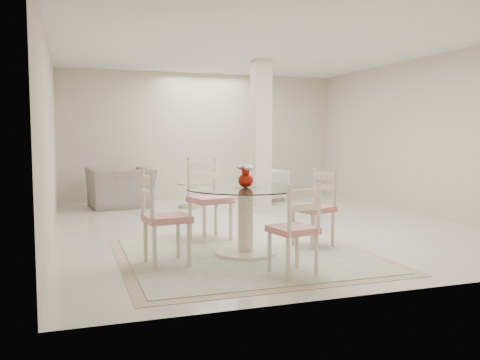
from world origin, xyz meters
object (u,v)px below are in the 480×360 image
object	(u,v)px
dining_table	(246,221)
dining_chair_west	(160,211)
red_vase	(246,176)
dining_chair_south	(297,223)
dining_chair_north	(207,192)
recliner_taupe	(121,188)
column	(261,137)
dining_chair_east	(317,202)
side_table	(189,196)
armchair_white	(266,185)

from	to	relation	value
dining_table	dining_chair_west	xyz separation A→B (m)	(-1.01, -0.17, 0.19)
red_vase	dining_chair_south	size ratio (longest dim) A/B	0.26
dining_table	dining_chair_north	bearing A→B (deg)	100.08
dining_chair_south	recliner_taupe	xyz separation A→B (m)	(-1.14, 5.46, -0.15)
dining_chair_north	dining_chair_south	xyz separation A→B (m)	(0.35, -2.01, -0.10)
dining_chair_south	dining_chair_north	bearing A→B (deg)	-89.78
column	dining_chair_north	distance (m)	2.69
dining_table	recliner_taupe	size ratio (longest dim) A/B	1.16
dining_chair_east	dining_chair_north	size ratio (longest dim) A/B	0.88
dining_chair_south	side_table	distance (m)	5.06
dining_chair_east	armchair_white	xyz separation A→B (m)	(1.02, 4.30, -0.22)
column	armchair_white	world-z (taller)	column
dining_table	red_vase	size ratio (longest dim) A/B	5.12
armchair_white	dining_table	bearing A→B (deg)	54.64
dining_chair_east	recliner_taupe	size ratio (longest dim) A/B	0.90
red_vase	armchair_white	size ratio (longest dim) A/B	0.36
recliner_taupe	armchair_white	world-z (taller)	recliner_taupe
dining_table	recliner_taupe	xyz separation A→B (m)	(-0.97, 4.46, -0.02)
dining_chair_north	dining_chair_west	world-z (taller)	dining_chair_north
column	side_table	size ratio (longest dim) A/B	5.75
dining_table	armchair_white	distance (m)	4.92
dining_chair_west	armchair_white	bearing A→B (deg)	-39.27
column	dining_chair_north	size ratio (longest dim) A/B	2.26
side_table	dining_chair_west	bearing A→B (deg)	-106.91
recliner_taupe	side_table	xyz separation A→B (m)	(1.24, -0.41, -0.16)
dining_table	dining_chair_west	bearing A→B (deg)	-170.47
dining_chair_north	armchair_white	distance (m)	4.12
dining_chair_north	recliner_taupe	bearing A→B (deg)	89.13
armchair_white	dining_chair_west	bearing A→B (deg)	45.83
recliner_taupe	armchair_white	bearing A→B (deg)	173.11
dining_table	dining_chair_east	distance (m)	1.03
dining_table	dining_chair_south	world-z (taller)	dining_chair_south
dining_chair_north	side_table	xyz separation A→B (m)	(0.45, 3.04, -0.41)
armchair_white	red_vase	bearing A→B (deg)	54.65
dining_chair_east	armchair_white	world-z (taller)	dining_chair_east
red_vase	armchair_white	distance (m)	4.95
dining_chair_west	dining_table	bearing A→B (deg)	-86.68
red_vase	side_table	xyz separation A→B (m)	(0.27, 4.05, -0.69)
dining_chair_west	armchair_white	size ratio (longest dim) A/B	1.52
red_vase	dining_chair_south	xyz separation A→B (m)	(0.17, -1.00, -0.38)
column	recliner_taupe	bearing A→B (deg)	149.58
red_vase	dining_chair_north	xyz separation A→B (m)	(-0.18, 1.01, -0.28)
dining_chair_west	side_table	distance (m)	4.42
dining_chair_south	dining_chair_west	bearing A→B (deg)	-44.87
dining_chair_east	dining_chair_south	bearing A→B (deg)	-51.26
dining_chair_east	recliner_taupe	distance (m)	4.71
dining_chair_east	column	bearing A→B (deg)	156.57
column	recliner_taupe	size ratio (longest dim) A/B	2.32
dining_chair_north	dining_chair_west	bearing A→B (deg)	-138.77
dining_chair_west	side_table	size ratio (longest dim) A/B	2.38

